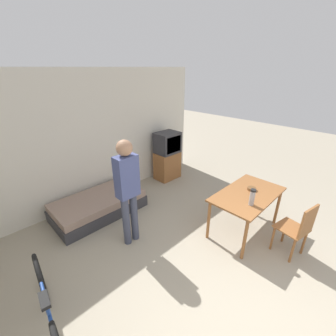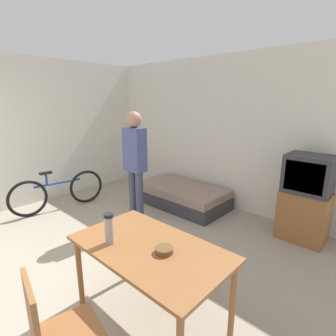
{
  "view_description": "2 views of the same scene",
  "coord_description": "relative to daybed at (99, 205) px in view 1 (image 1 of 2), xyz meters",
  "views": [
    {
      "loc": [
        -1.9,
        -0.41,
        2.7
      ],
      "look_at": [
        0.6,
        2.12,
        1.09
      ],
      "focal_mm": 24.0,
      "sensor_mm": 36.0,
      "label": 1
    },
    {
      "loc": [
        2.77,
        -0.35,
        1.94
      ],
      "look_at": [
        0.34,
        2.27,
        1.0
      ],
      "focal_mm": 28.0,
      "sensor_mm": 36.0,
      "label": 2
    }
  ],
  "objects": [
    {
      "name": "ground_plane",
      "position": [
        0.23,
        -3.24,
        -0.18
      ],
      "size": [
        20.0,
        20.0,
        0.0
      ],
      "primitive_type": "plane",
      "color": "#9E937F"
    },
    {
      "name": "wall_back",
      "position": [
        0.23,
        0.57,
        1.17
      ],
      "size": [
        5.73,
        0.06,
        2.7
      ],
      "color": "silver",
      "rests_on": "ground_plane"
    },
    {
      "name": "daybed",
      "position": [
        0.0,
        0.0,
        0.0
      ],
      "size": [
        1.74,
        0.92,
        0.37
      ],
      "color": "#333338",
      "rests_on": "ground_plane"
    },
    {
      "name": "tv",
      "position": [
        2.09,
        0.18,
        0.44
      ],
      "size": [
        0.62,
        0.47,
        1.23
      ],
      "color": "brown",
      "rests_on": "ground_plane"
    },
    {
      "name": "dining_table",
      "position": [
        1.57,
        -2.28,
        0.49
      ],
      "size": [
        1.34,
        0.77,
        0.76
      ],
      "color": "brown",
      "rests_on": "ground_plane"
    },
    {
      "name": "wooden_chair",
      "position": [
        1.57,
        -3.12,
        0.34
      ],
      "size": [
        0.47,
        0.47,
        0.93
      ],
      "color": "brown",
      "rests_on": "ground_plane"
    },
    {
      "name": "bicycle",
      "position": [
        -1.49,
        -1.67,
        0.15
      ],
      "size": [
        0.28,
        1.65,
        0.73
      ],
      "color": "black",
      "rests_on": "ground_plane"
    },
    {
      "name": "person_standing",
      "position": [
        -0.01,
        -1.09,
        0.87
      ],
      "size": [
        0.34,
        0.24,
        1.78
      ],
      "color": "#3D4256",
      "rests_on": "ground_plane"
    },
    {
      "name": "thermos_flask",
      "position": [
        1.29,
        -2.48,
        0.73
      ],
      "size": [
        0.08,
        0.08,
        0.27
      ],
      "color": "#99999E",
      "rests_on": "dining_table"
    },
    {
      "name": "mate_bowl",
      "position": [
        1.72,
        -2.27,
        0.6
      ],
      "size": [
        0.15,
        0.15,
        0.05
      ],
      "color": "brown",
      "rests_on": "dining_table"
    }
  ]
}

